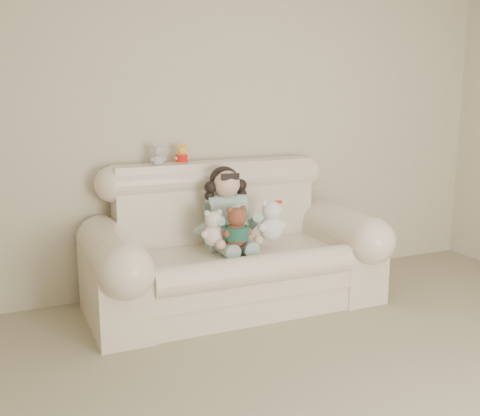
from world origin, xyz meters
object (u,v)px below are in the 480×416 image
(brown_teddy, at_px, (237,222))
(seated_child, at_px, (226,207))
(sofa, at_px, (234,237))
(cream_teddy, at_px, (213,225))
(white_cat, at_px, (271,216))

(brown_teddy, bearing_deg, seated_child, 73.25)
(sofa, relative_size, brown_teddy, 6.32)
(seated_child, distance_m, cream_teddy, 0.25)
(sofa, distance_m, seated_child, 0.23)
(white_cat, bearing_deg, sofa, 163.83)
(seated_child, height_order, white_cat, seated_child)
(brown_teddy, relative_size, cream_teddy, 1.12)
(brown_teddy, height_order, cream_teddy, brown_teddy)
(white_cat, bearing_deg, brown_teddy, -159.26)
(cream_teddy, bearing_deg, brown_teddy, -26.97)
(sofa, xyz_separation_m, seated_child, (-0.03, 0.08, 0.21))
(sofa, distance_m, white_cat, 0.31)
(sofa, height_order, white_cat, sofa)
(sofa, height_order, brown_teddy, sofa)
(seated_child, bearing_deg, cream_teddy, -131.59)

